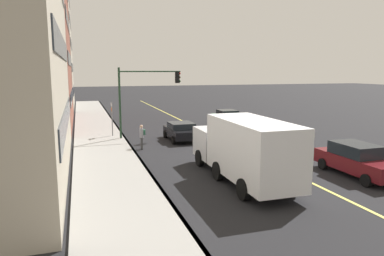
{
  "coord_description": "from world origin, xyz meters",
  "views": [
    {
      "loc": [
        -22.53,
        10.3,
        5.26
      ],
      "look_at": [
        -2.51,
        3.93,
        1.86
      ],
      "focal_mm": 33.32,
      "sensor_mm": 36.0,
      "label": 1
    }
  ],
  "objects_px": {
    "traffic_light_mast": "(145,90)",
    "street_sign_post": "(112,117)",
    "car_green": "(227,117)",
    "car_navy": "(285,137)",
    "car_maroon": "(357,160)",
    "car_black": "(181,131)",
    "pedestrian_with_backpack": "(142,135)",
    "truck_white": "(244,148)"
  },
  "relations": [
    {
      "from": "car_black",
      "to": "traffic_light_mast",
      "type": "xyz_separation_m",
      "value": [
        1.45,
        2.47,
        3.09
      ]
    },
    {
      "from": "truck_white",
      "to": "pedestrian_with_backpack",
      "type": "xyz_separation_m",
      "value": [
        8.41,
        3.44,
        -0.65
      ]
    },
    {
      "from": "car_green",
      "to": "pedestrian_with_backpack",
      "type": "height_order",
      "value": "pedestrian_with_backpack"
    },
    {
      "from": "car_maroon",
      "to": "truck_white",
      "type": "relative_size",
      "value": 0.57
    },
    {
      "from": "truck_white",
      "to": "street_sign_post",
      "type": "height_order",
      "value": "truck_white"
    },
    {
      "from": "truck_white",
      "to": "street_sign_post",
      "type": "distance_m",
      "value": 14.37
    },
    {
      "from": "truck_white",
      "to": "traffic_light_mast",
      "type": "distance_m",
      "value": 12.62
    },
    {
      "from": "car_green",
      "to": "car_black",
      "type": "height_order",
      "value": "car_green"
    },
    {
      "from": "car_green",
      "to": "car_black",
      "type": "relative_size",
      "value": 0.99
    },
    {
      "from": "car_navy",
      "to": "car_maroon",
      "type": "bearing_deg",
      "value": 178.03
    },
    {
      "from": "truck_white",
      "to": "street_sign_post",
      "type": "bearing_deg",
      "value": 20.06
    },
    {
      "from": "car_green",
      "to": "car_black",
      "type": "distance_m",
      "value": 8.66
    },
    {
      "from": "traffic_light_mast",
      "to": "car_navy",
      "type": "bearing_deg",
      "value": -125.48
    },
    {
      "from": "truck_white",
      "to": "pedestrian_with_backpack",
      "type": "height_order",
      "value": "truck_white"
    },
    {
      "from": "pedestrian_with_backpack",
      "to": "traffic_light_mast",
      "type": "height_order",
      "value": "traffic_light_mast"
    },
    {
      "from": "car_green",
      "to": "traffic_light_mast",
      "type": "height_order",
      "value": "traffic_light_mast"
    },
    {
      "from": "traffic_light_mast",
      "to": "car_green",
      "type": "bearing_deg",
      "value": -63.12
    },
    {
      "from": "car_black",
      "to": "car_navy",
      "type": "relative_size",
      "value": 0.99
    },
    {
      "from": "truck_white",
      "to": "car_navy",
      "type": "bearing_deg",
      "value": -45.1
    },
    {
      "from": "car_black",
      "to": "pedestrian_with_backpack",
      "type": "bearing_deg",
      "value": 124.24
    },
    {
      "from": "car_navy",
      "to": "truck_white",
      "type": "relative_size",
      "value": 0.49
    },
    {
      "from": "car_black",
      "to": "car_maroon",
      "type": "xyz_separation_m",
      "value": [
        -11.6,
        -5.88,
        0.11
      ]
    },
    {
      "from": "truck_white",
      "to": "car_green",
      "type": "bearing_deg",
      "value": -20.67
    },
    {
      "from": "car_navy",
      "to": "car_green",
      "type": "bearing_deg",
      "value": -1.12
    },
    {
      "from": "car_black",
      "to": "car_maroon",
      "type": "height_order",
      "value": "car_maroon"
    },
    {
      "from": "pedestrian_with_backpack",
      "to": "car_green",
      "type": "bearing_deg",
      "value": -49.77
    },
    {
      "from": "car_navy",
      "to": "street_sign_post",
      "type": "height_order",
      "value": "street_sign_post"
    },
    {
      "from": "car_green",
      "to": "pedestrian_with_backpack",
      "type": "xyz_separation_m",
      "value": [
        -8.22,
        9.72,
        0.22
      ]
    },
    {
      "from": "traffic_light_mast",
      "to": "car_maroon",
      "type": "bearing_deg",
      "value": -147.37
    },
    {
      "from": "car_black",
      "to": "car_navy",
      "type": "height_order",
      "value": "car_navy"
    },
    {
      "from": "traffic_light_mast",
      "to": "street_sign_post",
      "type": "xyz_separation_m",
      "value": [
        1.33,
        2.4,
        -2.16
      ]
    },
    {
      "from": "car_navy",
      "to": "street_sign_post",
      "type": "relative_size",
      "value": 1.43
    },
    {
      "from": "traffic_light_mast",
      "to": "car_black",
      "type": "bearing_deg",
      "value": -120.48
    },
    {
      "from": "car_black",
      "to": "street_sign_post",
      "type": "distance_m",
      "value": 5.69
    },
    {
      "from": "car_navy",
      "to": "traffic_light_mast",
      "type": "distance_m",
      "value": 10.99
    },
    {
      "from": "car_maroon",
      "to": "traffic_light_mast",
      "type": "relative_size",
      "value": 0.85
    },
    {
      "from": "truck_white",
      "to": "street_sign_post",
      "type": "relative_size",
      "value": 2.89
    },
    {
      "from": "truck_white",
      "to": "traffic_light_mast",
      "type": "bearing_deg",
      "value": 11.72
    },
    {
      "from": "car_navy",
      "to": "truck_white",
      "type": "distance_m",
      "value": 8.61
    },
    {
      "from": "car_green",
      "to": "traffic_light_mast",
      "type": "bearing_deg",
      "value": 116.88
    },
    {
      "from": "car_green",
      "to": "pedestrian_with_backpack",
      "type": "relative_size",
      "value": 2.35
    },
    {
      "from": "car_green",
      "to": "street_sign_post",
      "type": "bearing_deg",
      "value": 105.62
    }
  ]
}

